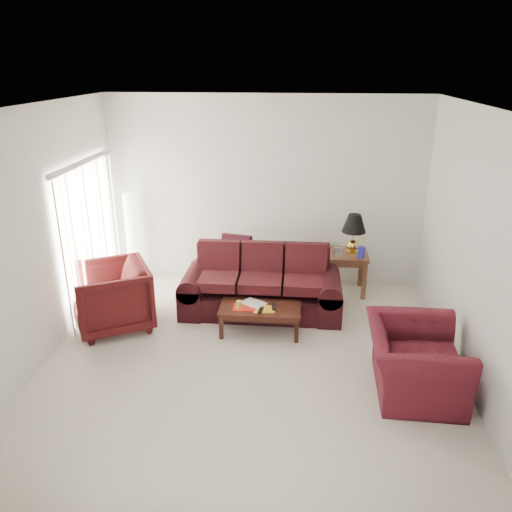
{
  "coord_description": "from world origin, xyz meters",
  "views": [
    {
      "loc": [
        0.57,
        -5.23,
        3.44
      ],
      "look_at": [
        0.0,
        0.85,
        1.05
      ],
      "focal_mm": 35.0,
      "sensor_mm": 36.0,
      "label": 1
    }
  ],
  "objects_px": {
    "armchair_left": "(112,297)",
    "armchair_right": "(414,361)",
    "sofa": "(261,282)",
    "end_table": "(347,273)",
    "coffee_table": "(260,319)",
    "floor_lamp": "(133,238)"
  },
  "relations": [
    {
      "from": "coffee_table",
      "to": "end_table",
      "type": "bearing_deg",
      "value": 29.69
    },
    {
      "from": "armchair_left",
      "to": "armchair_right",
      "type": "distance_m",
      "value": 3.97
    },
    {
      "from": "armchair_left",
      "to": "armchair_right",
      "type": "xyz_separation_m",
      "value": [
        3.82,
        -1.09,
        -0.08
      ]
    },
    {
      "from": "sofa",
      "to": "armchair_right",
      "type": "bearing_deg",
      "value": -43.01
    },
    {
      "from": "end_table",
      "to": "floor_lamp",
      "type": "relative_size",
      "value": 0.43
    },
    {
      "from": "end_table",
      "to": "armchair_right",
      "type": "bearing_deg",
      "value": -77.97
    },
    {
      "from": "armchair_right",
      "to": "end_table",
      "type": "bearing_deg",
      "value": 13.67
    },
    {
      "from": "sofa",
      "to": "floor_lamp",
      "type": "height_order",
      "value": "floor_lamp"
    },
    {
      "from": "armchair_right",
      "to": "armchair_left",
      "type": "bearing_deg",
      "value": 75.69
    },
    {
      "from": "armchair_left",
      "to": "coffee_table",
      "type": "bearing_deg",
      "value": 62.5
    },
    {
      "from": "floor_lamp",
      "to": "armchair_left",
      "type": "bearing_deg",
      "value": -83.13
    },
    {
      "from": "end_table",
      "to": "armchair_right",
      "type": "distance_m",
      "value": 2.59
    },
    {
      "from": "armchair_left",
      "to": "armchair_right",
      "type": "relative_size",
      "value": 0.86
    },
    {
      "from": "armchair_right",
      "to": "coffee_table",
      "type": "distance_m",
      "value": 2.12
    },
    {
      "from": "floor_lamp",
      "to": "armchair_left",
      "type": "xyz_separation_m",
      "value": [
        0.18,
        -1.53,
        -0.31
      ]
    },
    {
      "from": "floor_lamp",
      "to": "coffee_table",
      "type": "relative_size",
      "value": 1.41
    },
    {
      "from": "coffee_table",
      "to": "floor_lamp",
      "type": "bearing_deg",
      "value": 127.31
    },
    {
      "from": "end_table",
      "to": "armchair_right",
      "type": "xyz_separation_m",
      "value": [
        0.54,
        -2.53,
        0.05
      ]
    },
    {
      "from": "sofa",
      "to": "coffee_table",
      "type": "relative_size",
      "value": 2.12
    },
    {
      "from": "end_table",
      "to": "floor_lamp",
      "type": "xyz_separation_m",
      "value": [
        -3.46,
        0.09,
        0.44
      ]
    },
    {
      "from": "armchair_left",
      "to": "floor_lamp",
      "type": "bearing_deg",
      "value": 158.35
    },
    {
      "from": "armchair_left",
      "to": "coffee_table",
      "type": "xyz_separation_m",
      "value": [
        2.02,
        0.04,
        -0.26
      ]
    }
  ]
}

